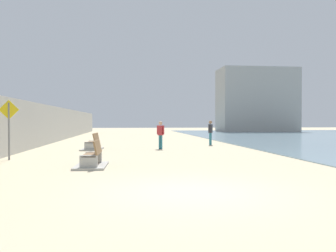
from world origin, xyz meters
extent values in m
plane|color=#C6B793|center=(0.00, 18.00, 0.00)|extent=(120.00, 120.00, 0.00)
cube|color=#ADAAA3|center=(-7.50, 18.00, 1.42)|extent=(0.80, 64.00, 2.83)
cube|color=#ADAAA3|center=(-2.80, 4.25, 0.25)|extent=(0.61, 0.22, 0.50)
cube|color=#ADAAA3|center=(-2.76, 5.65, 0.25)|extent=(0.61, 0.22, 0.50)
cube|color=olive|center=(-2.78, 4.95, 0.45)|extent=(0.55, 1.61, 0.06)
cube|color=olive|center=(-2.55, 4.94, 0.73)|extent=(0.21, 1.60, 0.50)
cube|color=#ADAAA3|center=(-2.78, 4.95, 0.04)|extent=(1.16, 2.13, 0.08)
cube|color=#ADAAA3|center=(-3.57, 12.16, 0.25)|extent=(0.61, 0.25, 0.50)
cube|color=#ADAAA3|center=(-3.46, 13.56, 0.25)|extent=(0.61, 0.25, 0.50)
cube|color=olive|center=(-3.52, 12.86, 0.45)|extent=(0.62, 1.63, 0.06)
cube|color=olive|center=(-3.29, 12.84, 0.73)|extent=(0.29, 1.61, 0.50)
cube|color=#ADAAA3|center=(-3.52, 12.86, 0.04)|extent=(1.26, 2.18, 0.08)
cylinder|color=teal|center=(4.28, 15.92, 0.43)|extent=(0.12, 0.12, 0.85)
cylinder|color=teal|center=(4.37, 16.02, 0.43)|extent=(0.12, 0.12, 0.85)
cube|color=#333338|center=(4.33, 15.97, 1.15)|extent=(0.35, 0.36, 0.60)
sphere|color=#936B4C|center=(4.33, 15.97, 1.60)|extent=(0.23, 0.23, 0.23)
cylinder|color=#333338|center=(4.18, 15.81, 1.18)|extent=(0.09, 0.09, 0.54)
cylinder|color=#333338|center=(4.47, 16.14, 1.18)|extent=(0.09, 0.09, 0.54)
cylinder|color=teal|center=(0.57, 12.83, 0.41)|extent=(0.12, 0.12, 0.83)
cylinder|color=teal|center=(0.47, 12.92, 0.41)|extent=(0.12, 0.12, 0.83)
cube|color=#B22D33|center=(0.52, 12.87, 1.12)|extent=(0.36, 0.35, 0.59)
sphere|color=tan|center=(0.52, 12.87, 1.56)|extent=(0.22, 0.22, 0.22)
cylinder|color=#B22D33|center=(0.69, 12.73, 1.15)|extent=(0.09, 0.09, 0.53)
cylinder|color=#B22D33|center=(0.36, 13.02, 1.15)|extent=(0.09, 0.09, 0.53)
cylinder|color=slate|center=(-6.53, 7.63, 1.24)|extent=(0.08, 0.08, 2.47)
cube|color=yellow|center=(-6.53, 7.63, 2.17)|extent=(0.85, 0.03, 0.85)
cube|color=#9E9E99|center=(19.01, 46.00, 4.98)|extent=(12.00, 6.00, 9.95)
camera|label=1|loc=(-1.46, -8.25, 1.69)|focal=37.80mm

